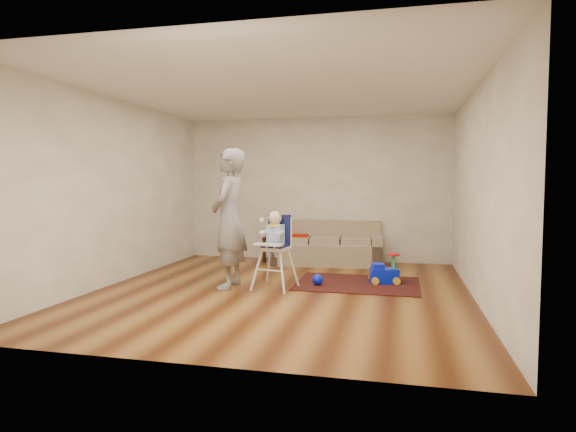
% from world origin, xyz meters
% --- Properties ---
extents(ground, '(5.50, 5.50, 0.00)m').
position_xyz_m(ground, '(0.00, 0.00, 0.00)').
color(ground, '#451D07').
rests_on(ground, ground).
extents(room_envelope, '(5.04, 5.52, 2.72)m').
position_xyz_m(room_envelope, '(0.00, 0.53, 1.88)').
color(room_envelope, beige).
rests_on(room_envelope, ground).
extents(sofa, '(2.07, 0.99, 0.77)m').
position_xyz_m(sofa, '(0.25, 2.30, 0.39)').
color(sofa, gray).
rests_on(sofa, ground).
extents(side_table, '(0.46, 0.46, 0.46)m').
position_xyz_m(side_table, '(-0.69, 2.45, 0.23)').
color(side_table, black).
rests_on(side_table, ground).
extents(area_rug, '(1.77, 1.33, 0.01)m').
position_xyz_m(area_rug, '(0.98, 0.69, 0.01)').
color(area_rug, black).
rests_on(area_rug, ground).
extents(ride_on_toy, '(0.45, 0.37, 0.44)m').
position_xyz_m(ride_on_toy, '(1.35, 0.80, 0.23)').
color(ride_on_toy, '#081CF0').
rests_on(ride_on_toy, area_rug).
extents(toy_ball, '(0.15, 0.15, 0.15)m').
position_xyz_m(toy_ball, '(0.43, 0.43, 0.09)').
color(toy_ball, '#081CF0').
rests_on(toy_ball, area_rug).
extents(high_chair, '(0.59, 0.59, 1.09)m').
position_xyz_m(high_chair, '(-0.12, 0.12, 0.53)').
color(high_chair, white).
rests_on(high_chair, ground).
extents(adult, '(0.49, 0.73, 1.95)m').
position_xyz_m(adult, '(-0.77, 0.05, 0.98)').
color(adult, gray).
rests_on(adult, ground).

